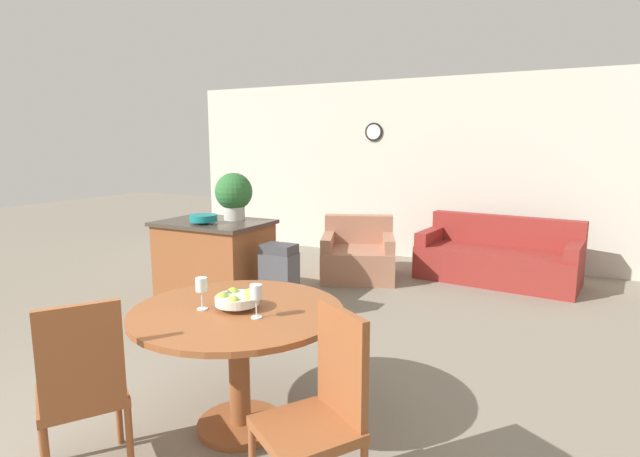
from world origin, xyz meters
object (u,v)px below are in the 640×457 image
Objects in this scene: wine_glass_left at (202,286)px; wine_glass_right at (256,293)px; teal_bowl at (204,218)px; fruit_bowl at (237,299)px; trash_bin at (279,281)px; kitchen_island at (215,262)px; dining_chair_near_left at (82,385)px; potted_plant at (234,194)px; couch at (498,259)px; dining_chair_near_right at (321,406)px; armchair at (358,257)px; dining_table at (238,336)px.

wine_glass_right is (0.37, 0.03, 0.00)m from wine_glass_left.
teal_bowl is (-1.52, 1.82, 0.06)m from wine_glass_left.
fruit_bowl is 0.35× the size of trash_bin.
kitchen_island is at bearing 174.89° from trash_bin.
potted_plant is at bearing 55.33° from dining_chair_near_left.
trash_bin is 0.38× the size of couch.
dining_chair_near_right reaches higher than armchair.
couch is at bearing -58.85° from dining_chair_near_right.
potted_plant is at bearing -13.69° from dining_chair_near_right.
dining_chair_near_left is at bearing -117.81° from fruit_bowl.
wine_glass_right is 0.26× the size of trash_bin.
teal_bowl is at bearing 134.68° from dining_table.
armchair reaches higher than trash_bin.
wine_glass_right is 4.47m from couch.
teal_bowl is at bearing -173.33° from trash_bin.
fruit_bowl is at bearing 5.30° from dining_chair_near_right.
dining_chair_near_left is 1.92× the size of potted_plant.
kitchen_island is 2.00m from armchair.
dining_chair_near_right is at bearing -40.68° from teal_bowl.
couch is (0.92, 4.29, -0.55)m from fruit_bowl.
kitchen_island is 1.52× the size of trash_bin.
dining_chair_near_left is 0.99m from wine_glass_right.
dining_chair_near_right reaches higher than trash_bin.
trash_bin is (-1.61, 2.22, -0.16)m from dining_chair_near_right.
dining_chair_near_left is 3.45× the size of teal_bowl.
potted_plant is at bearing 127.09° from dining_table.
dining_chair_near_left is 5.24m from couch.
dining_chair_near_left is 1.23m from dining_chair_near_right.
teal_bowl is (-1.29, 2.49, 0.44)m from dining_chair_near_left.
dining_chair_near_left is 0.92m from fruit_bowl.
potted_plant reaches higher than trash_bin.
fruit_bowl is 0.23× the size of kitchen_island.
dining_chair_near_right is 3.49m from potted_plant.
fruit_bowl is 1.36× the size of wine_glass_left.
wine_glass_right is 0.16× the size of armchair.
dining_chair_near_left is (-0.40, -0.77, -0.06)m from dining_table.
dining_table is 1.05× the size of armchair.
armchair is at bearing -36.40° from dining_chair_near_right.
dining_chair_near_left is at bearing -107.37° from armchair.
dining_chair_near_left is at bearing -62.51° from teal_bowl.
trash_bin is (-1.03, 1.90, -0.54)m from wine_glass_right.
armchair is at bearing 101.61° from dining_table.
dining_table is at bearing -45.32° from teal_bowl.
fruit_bowl is 0.92× the size of teal_bowl.
wine_glass_left is 2.56m from kitchen_island.
armchair is (0.09, 1.81, -0.10)m from trash_bin.
wine_glass_left is at bearing 15.47° from dining_chair_near_right.
dining_chair_near_left is 0.86× the size of kitchen_island.
potted_plant reaches higher than teal_bowl.
fruit_bowl is 1.36× the size of wine_glass_right.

